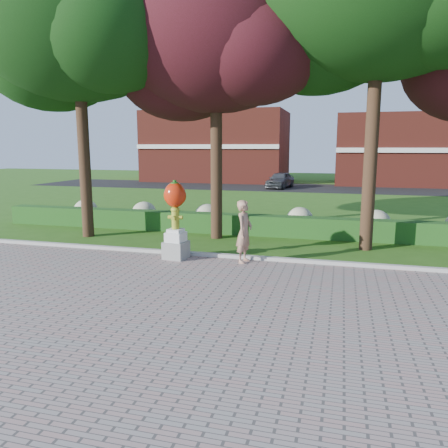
{
  "coord_description": "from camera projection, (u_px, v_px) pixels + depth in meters",
  "views": [
    {
      "loc": [
        2.61,
        -9.97,
        3.5
      ],
      "look_at": [
        -0.35,
        1.0,
        1.48
      ],
      "focal_mm": 35.0,
      "sensor_mm": 36.0,
      "label": 1
    }
  ],
  "objects": [
    {
      "name": "lawn_hedge",
      "position": [
        272.0,
        226.0,
        17.34
      ],
      "size": [
        24.0,
        0.7,
        0.8
      ],
      "primitive_type": "cube",
      "color": "#154A19",
      "rests_on": "ground"
    },
    {
      "name": "hydrangea_row",
      "position": [
        289.0,
        219.0,
        18.12
      ],
      "size": [
        20.1,
        1.1,
        0.99
      ],
      "color": "#B0B187",
      "rests_on": "ground"
    },
    {
      "name": "woman",
      "position": [
        244.0,
        232.0,
        13.09
      ],
      "size": [
        0.55,
        0.75,
        1.89
      ],
      "primitive_type": "imported",
      "rotation": [
        0.0,
        0.0,
        1.42
      ],
      "color": "#AB7A61",
      "rests_on": "walkway"
    },
    {
      "name": "building_left",
      "position": [
        217.0,
        147.0,
        45.03
      ],
      "size": [
        14.0,
        8.0,
        7.0
      ],
      "primitive_type": "cube",
      "color": "maroon",
      "rests_on": "ground"
    },
    {
      "name": "tree_mid_left",
      "position": [
        214.0,
        40.0,
        15.8
      ],
      "size": [
        8.25,
        7.04,
        10.69
      ],
      "color": "black",
      "rests_on": "ground"
    },
    {
      "name": "curb",
      "position": [
        252.0,
        258.0,
        13.59
      ],
      "size": [
        40.0,
        0.18,
        0.15
      ],
      "primitive_type": "cube",
      "color": "#ADADA5",
      "rests_on": "ground"
    },
    {
      "name": "tree_far_left",
      "position": [
        76.0,
        23.0,
        16.02
      ],
      "size": [
        9.0,
        7.68,
        11.66
      ],
      "color": "black",
      "rests_on": "ground"
    },
    {
      "name": "hydrant_sculpture",
      "position": [
        175.0,
        217.0,
        13.49
      ],
      "size": [
        0.75,
        0.75,
        2.45
      ],
      "rotation": [
        0.0,
        0.0,
        -0.13
      ],
      "color": "gray",
      "rests_on": "walkway"
    },
    {
      "name": "ground",
      "position": [
        227.0,
        291.0,
        10.76
      ],
      "size": [
        100.0,
        100.0,
        0.0
      ],
      "primitive_type": "plane",
      "color": "#2C5A16",
      "rests_on": "ground"
    },
    {
      "name": "walkway",
      "position": [
        164.0,
        368.0,
        6.95
      ],
      "size": [
        40.0,
        14.0,
        0.04
      ],
      "primitive_type": "cube",
      "color": "gray",
      "rests_on": "ground"
    },
    {
      "name": "building_right",
      "position": [
        403.0,
        150.0,
        40.46
      ],
      "size": [
        12.0,
        8.0,
        6.4
      ],
      "primitive_type": "cube",
      "color": "maroon",
      "rests_on": "ground"
    },
    {
      "name": "parked_car",
      "position": [
        280.0,
        180.0,
        37.09
      ],
      "size": [
        2.27,
        4.24,
        1.37
      ],
      "primitive_type": "imported",
      "rotation": [
        0.0,
        0.0,
        -0.17
      ],
      "color": "#3C3F44",
      "rests_on": "street"
    },
    {
      "name": "street",
      "position": [
        310.0,
        188.0,
        37.37
      ],
      "size": [
        50.0,
        8.0,
        0.02
      ],
      "primitive_type": "cube",
      "color": "black",
      "rests_on": "ground"
    }
  ]
}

